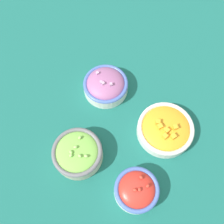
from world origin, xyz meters
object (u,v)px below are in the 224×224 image
bowl_lettuce (78,153)px  bowl_squash (165,129)px  bowl_red_onion (106,85)px  bowl_cherry_tomatoes (136,190)px

bowl_lettuce → bowl_squash: bearing=-124.0°
bowl_red_onion → bowl_lettuce: bearing=110.7°
bowl_lettuce → bowl_red_onion: (0.08, -0.21, -0.00)m
bowl_cherry_tomatoes → bowl_squash: bearing=-78.4°
bowl_cherry_tomatoes → bowl_lettuce: bearing=8.0°
bowl_squash → bowl_red_onion: bearing=-0.0°
bowl_red_onion → bowl_squash: size_ratio=0.86×
bowl_red_onion → bowl_squash: bowl_red_onion is taller
bowl_lettuce → bowl_cherry_tomatoes: 0.18m
bowl_lettuce → bowl_squash: size_ratio=0.85×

